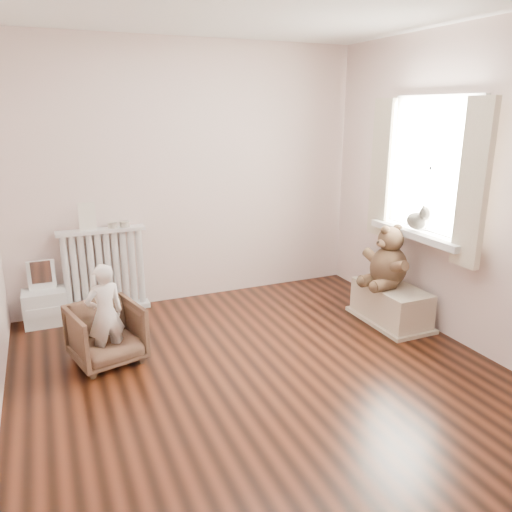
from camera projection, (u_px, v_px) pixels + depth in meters
name	position (u px, v px, depth m)	size (l,w,h in m)	color
floor	(261.00, 374.00, 3.81)	(3.60, 3.60, 0.01)	black
back_wall	(190.00, 175.00, 5.03)	(3.60, 0.02, 2.60)	silver
front_wall	(457.00, 290.00, 1.86)	(3.60, 0.02, 2.60)	silver
right_wall	(460.00, 190.00, 4.12)	(0.02, 3.60, 2.60)	silver
window	(433.00, 168.00, 4.33)	(0.03, 0.90, 1.10)	white
window_sill	(418.00, 234.00, 4.46)	(0.22, 1.10, 0.06)	silver
curtain_left	(474.00, 185.00, 3.80)	(0.06, 0.26, 1.30)	beige
curtain_right	(382.00, 169.00, 4.81)	(0.06, 0.26, 1.30)	beige
radiator	(105.00, 276.00, 4.84)	(0.81, 0.15, 0.86)	silver
paper_doll	(87.00, 216.00, 4.62)	(0.15, 0.01, 0.26)	beige
tin_a	(113.00, 225.00, 4.74)	(0.09, 0.09, 0.05)	#A59E8C
tin_b	(125.00, 224.00, 4.78)	(0.09, 0.09, 0.05)	#A59E8C
toy_vanity	(44.00, 296.00, 4.63)	(0.38, 0.27, 0.60)	silver
armchair	(106.00, 334.00, 3.94)	(0.51, 0.52, 0.48)	brown
child	(105.00, 314.00, 3.84)	(0.30, 0.19, 0.81)	white
toy_bench	(391.00, 302.00, 4.70)	(0.40, 0.75, 0.35)	beige
teddy_bear	(390.00, 253.00, 4.59)	(0.47, 0.36, 0.57)	#3B291A
plush_cat	(418.00, 219.00, 4.43)	(0.17, 0.28, 0.24)	#676359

